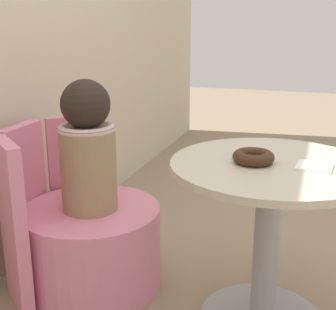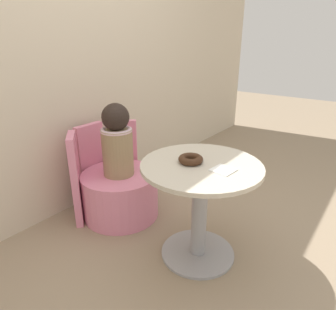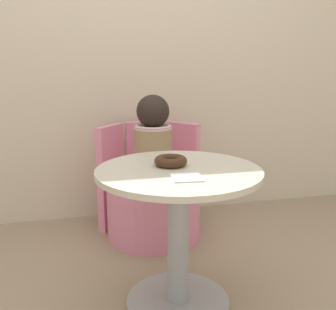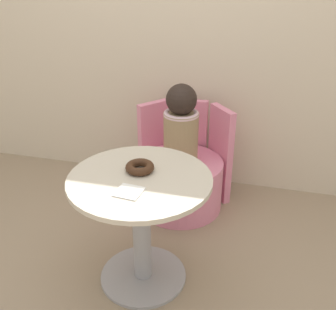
% 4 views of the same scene
% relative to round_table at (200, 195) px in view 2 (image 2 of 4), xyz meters
% --- Properties ---
extents(ground_plane, '(12.00, 12.00, 0.00)m').
position_rel_round_table_xyz_m(ground_plane, '(-0.06, 0.04, -0.43)').
color(ground_plane, gray).
extents(back_wall, '(6.00, 0.06, 2.40)m').
position_rel_round_table_xyz_m(back_wall, '(-0.06, 1.17, 0.77)').
color(back_wall, beige).
rests_on(back_wall, ground_plane).
extents(round_table, '(0.70, 0.70, 0.63)m').
position_rel_round_table_xyz_m(round_table, '(0.00, 0.00, 0.00)').
color(round_table, '#99999E').
rests_on(round_table, ground_plane).
extents(tub_chair, '(0.58, 0.58, 0.35)m').
position_rel_round_table_xyz_m(tub_chair, '(0.04, 0.73, -0.26)').
color(tub_chair, pink).
rests_on(tub_chair, ground_plane).
extents(booth_backrest, '(0.68, 0.25, 0.68)m').
position_rel_round_table_xyz_m(booth_backrest, '(0.04, 0.96, -0.09)').
color(booth_backrest, pink).
rests_on(booth_backrest, ground_plane).
extents(child_figure, '(0.23, 0.23, 0.53)m').
position_rel_round_table_xyz_m(child_figure, '(0.04, 0.73, 0.17)').
color(child_figure, '#937A56').
rests_on(child_figure, tub_chair).
extents(donut, '(0.14, 0.14, 0.04)m').
position_rel_round_table_xyz_m(donut, '(-0.02, 0.06, 0.22)').
color(donut, '#3D2314').
rests_on(donut, round_table).
extents(paper_napkin, '(0.13, 0.13, 0.01)m').
position_rel_round_table_xyz_m(paper_napkin, '(-0.00, -0.14, 0.20)').
color(paper_napkin, white).
rests_on(paper_napkin, round_table).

